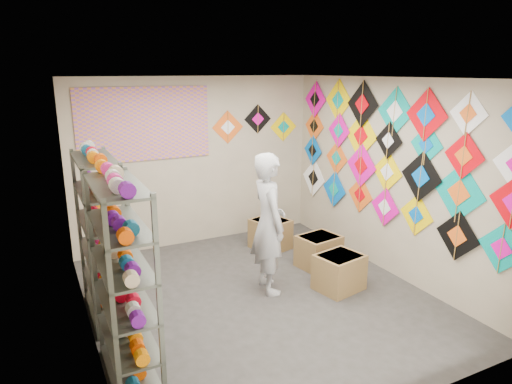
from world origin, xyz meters
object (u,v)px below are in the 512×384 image
shopkeeper (269,223)px  carton_a (339,272)px  carton_b (319,251)px  shelf_rack_back (101,238)px  carton_c (270,234)px  shelf_rack_front (124,285)px

shopkeeper → carton_a: size_ratio=3.20×
carton_b → shopkeeper: bearing=-172.7°
shelf_rack_back → carton_a: bearing=-14.0°
carton_b → carton_c: 0.98m
shelf_rack_front → carton_c: (2.69, 2.26, -0.71)m
carton_a → shelf_rack_back: bearing=154.6°
shelf_rack_front → carton_c: bearing=40.0°
carton_a → shopkeeper: bearing=142.1°
shelf_rack_front → shelf_rack_back: 1.30m
carton_b → shelf_rack_back: bearing=170.3°
carton_a → carton_b: 0.74m
carton_b → carton_c: carton_c is taller
shelf_rack_back → shopkeeper: (1.99, -0.29, -0.04)m
shelf_rack_back → carton_c: shelf_rack_back is taller
carton_a → carton_c: size_ratio=1.04×
carton_b → shelf_rack_front: bearing=-166.2°
shelf_rack_front → carton_b: size_ratio=3.35×
shopkeeper → carton_a: shopkeeper is taller
carton_a → carton_b: carton_a is taller
shelf_rack_front → carton_b: (2.99, 1.32, -0.72)m
shelf_rack_front → carton_c: size_ratio=3.47×
carton_a → carton_c: bearing=82.9°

